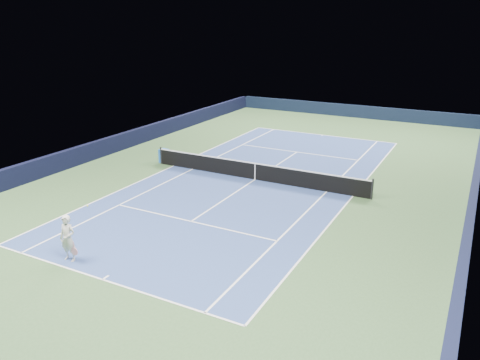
% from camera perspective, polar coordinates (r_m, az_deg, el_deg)
% --- Properties ---
extents(ground, '(40.00, 40.00, 0.00)m').
position_cam_1_polar(ground, '(25.93, 1.84, 0.04)').
color(ground, '#35542E').
rests_on(ground, ground).
extents(wall_far, '(22.00, 0.35, 1.10)m').
position_cam_1_polar(wall_far, '(43.94, 13.39, 8.20)').
color(wall_far, black).
rests_on(wall_far, ground).
extents(wall_right, '(0.35, 40.00, 1.10)m').
position_cam_1_polar(wall_right, '(23.43, 26.41, -2.71)').
color(wall_right, black).
rests_on(wall_right, ground).
extents(wall_left, '(0.35, 40.00, 1.10)m').
position_cam_1_polar(wall_left, '(31.81, -16.00, 3.94)').
color(wall_left, black).
rests_on(wall_left, ground).
extents(court_surface, '(10.97, 23.77, 0.01)m').
position_cam_1_polar(court_surface, '(25.93, 1.84, 0.05)').
color(court_surface, navy).
rests_on(court_surface, ground).
extents(baseline_far, '(10.97, 0.08, 0.00)m').
position_cam_1_polar(baseline_far, '(36.57, 10.08, 5.43)').
color(baseline_far, white).
rests_on(baseline_far, ground).
extents(baseline_near, '(10.97, 0.08, 0.00)m').
position_cam_1_polar(baseline_near, '(17.00, -16.42, -11.56)').
color(baseline_near, white).
rests_on(baseline_near, ground).
extents(sideline_doubles_right, '(0.08, 23.77, 0.00)m').
position_cam_1_polar(sideline_doubles_right, '(24.18, 13.60, -1.91)').
color(sideline_doubles_right, white).
rests_on(sideline_doubles_right, ground).
extents(sideline_doubles_left, '(0.08, 23.77, 0.00)m').
position_cam_1_polar(sideline_doubles_left, '(28.62, -8.08, 1.73)').
color(sideline_doubles_left, white).
rests_on(sideline_doubles_left, ground).
extents(sideline_singles_right, '(0.08, 23.77, 0.00)m').
position_cam_1_polar(sideline_singles_right, '(24.52, 10.52, -1.40)').
color(sideline_singles_right, white).
rests_on(sideline_singles_right, ground).
extents(sideline_singles_left, '(0.08, 23.77, 0.00)m').
position_cam_1_polar(sideline_singles_left, '(27.87, -5.78, 1.34)').
color(sideline_singles_left, white).
rests_on(sideline_singles_left, ground).
extents(service_line_far, '(8.23, 0.08, 0.00)m').
position_cam_1_polar(service_line_far, '(31.55, 6.96, 3.41)').
color(service_line_far, white).
rests_on(service_line_far, ground).
extents(service_line_near, '(8.23, 0.08, 0.00)m').
position_cam_1_polar(service_line_near, '(20.75, -5.97, -5.04)').
color(service_line_near, white).
rests_on(service_line_near, ground).
extents(center_service_line, '(0.08, 12.80, 0.00)m').
position_cam_1_polar(center_service_line, '(25.92, 1.84, 0.06)').
color(center_service_line, white).
rests_on(center_service_line, ground).
extents(center_mark_far, '(0.08, 0.30, 0.00)m').
position_cam_1_polar(center_mark_far, '(36.43, 10.01, 5.38)').
color(center_mark_far, white).
rests_on(center_mark_far, ground).
extents(center_mark_near, '(0.08, 0.30, 0.00)m').
position_cam_1_polar(center_mark_near, '(17.09, -16.07, -11.35)').
color(center_mark_near, white).
rests_on(center_mark_near, ground).
extents(tennis_net, '(12.90, 0.10, 1.07)m').
position_cam_1_polar(tennis_net, '(25.77, 1.85, 1.10)').
color(tennis_net, black).
rests_on(tennis_net, ground).
extents(sponsor_cube, '(0.59, 0.54, 0.85)m').
position_cam_1_polar(sponsor_cube, '(29.26, -9.23, 2.90)').
color(sponsor_cube, blue).
rests_on(sponsor_cube, ground).
extents(tennis_player, '(0.82, 1.28, 1.85)m').
position_cam_1_polar(tennis_player, '(18.23, -20.25, -6.70)').
color(tennis_player, silver).
rests_on(tennis_player, ground).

